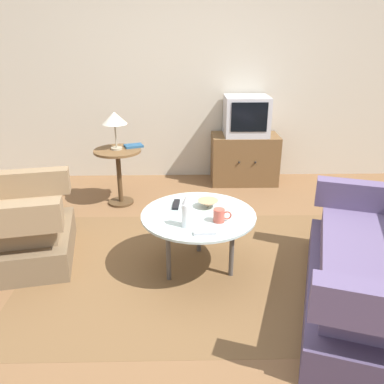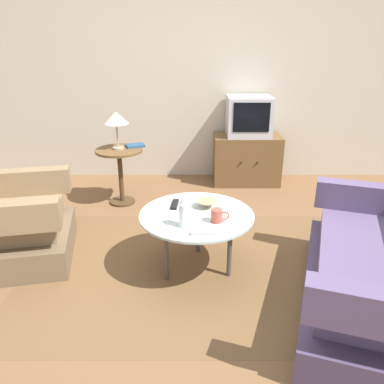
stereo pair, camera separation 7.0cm
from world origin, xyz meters
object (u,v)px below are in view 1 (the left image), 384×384
at_px(vase, 187,211).
at_px(book, 134,146).
at_px(tv_stand, 244,159).
at_px(mug, 220,215).
at_px(tv_remote_dark, 176,204).
at_px(television, 246,116).
at_px(table_lamp, 114,119).
at_px(side_table, 118,165).
at_px(coffee_table, 199,218).
at_px(tv_remote_silver, 205,233).
at_px(armchair, 8,224).
at_px(bowl, 208,204).

height_order(vase, book, vase).
distance_m(tv_stand, vase, 2.27).
bearing_deg(mug, tv_remote_dark, 137.90).
bearing_deg(television, table_lamp, -156.16).
distance_m(television, vase, 2.28).
bearing_deg(side_table, mug, -56.52).
distance_m(side_table, book, 0.26).
relative_size(coffee_table, tv_stand, 1.08).
height_order(coffee_table, tv_remote_silver, tv_remote_silver).
bearing_deg(vase, television, 71.37).
bearing_deg(table_lamp, book, 29.19).
relative_size(side_table, tv_remote_dark, 3.45).
bearing_deg(television, mug, -103.23).
bearing_deg(coffee_table, mug, -42.57).
height_order(armchair, vase, armchair).
relative_size(armchair, tv_stand, 1.26).
xyz_separation_m(side_table, book, (0.16, 0.11, 0.18)).
xyz_separation_m(side_table, television, (1.43, 0.65, 0.39)).
bearing_deg(mug, vase, -163.89).
xyz_separation_m(coffee_table, tv_remote_silver, (0.03, -0.32, 0.05)).
xyz_separation_m(tv_remote_dark, book, (-0.47, 1.25, 0.13)).
bearing_deg(armchair, tv_stand, 118.43).
xyz_separation_m(coffee_table, mug, (0.14, -0.13, 0.09)).
xyz_separation_m(bowl, book, (-0.72, 1.28, 0.11)).
bearing_deg(side_table, vase, -64.63).
relative_size(mug, book, 0.59).
bearing_deg(table_lamp, tv_remote_silver, -62.74).
height_order(coffee_table, bowl, bowl).
bearing_deg(bowl, tv_remote_dark, 172.51).
bearing_deg(armchair, side_table, 136.86).
bearing_deg(bowl, armchair, 178.59).
distance_m(coffee_table, table_lamp, 1.61).
bearing_deg(armchair, coffee_table, 72.77).
distance_m(coffee_table, bowl, 0.16).
bearing_deg(tv_remote_dark, coffee_table, 53.07).
distance_m(side_table, vase, 1.66).
bearing_deg(book, side_table, -166.95).
relative_size(armchair, bowl, 6.18).
bearing_deg(table_lamp, bowl, -53.36).
height_order(vase, bowl, vase).
height_order(coffee_table, vase, vase).
xyz_separation_m(armchair, television, (2.14, 1.79, 0.50)).
xyz_separation_m(television, book, (-1.27, -0.54, -0.21)).
distance_m(bowl, book, 1.47).
relative_size(television, book, 2.29).
height_order(side_table, bowl, side_table).
height_order(armchair, bowl, armchair).
bearing_deg(side_table, coffee_table, -58.29).
height_order(television, tv_remote_silver, television).
height_order(coffee_table, table_lamp, table_lamp).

